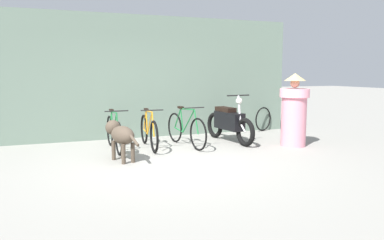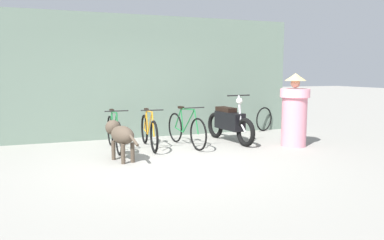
{
  "view_description": "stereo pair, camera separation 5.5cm",
  "coord_description": "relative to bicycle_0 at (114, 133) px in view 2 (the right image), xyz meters",
  "views": [
    {
      "loc": [
        -1.93,
        -6.11,
        1.59
      ],
      "look_at": [
        0.68,
        0.79,
        0.65
      ],
      "focal_mm": 35.0,
      "sensor_mm": 36.0,
      "label": 1
    },
    {
      "loc": [
        -1.88,
        -6.13,
        1.59
      ],
      "look_at": [
        0.68,
        0.79,
        0.65
      ],
      "focal_mm": 35.0,
      "sensor_mm": 36.0,
      "label": 2
    }
  ],
  "objects": [
    {
      "name": "spare_tire_left",
      "position": [
        4.22,
        1.13,
        -0.03
      ],
      "size": [
        0.63,
        0.27,
        0.66
      ],
      "rotation": [
        0.0,
        0.0,
        0.37
      ],
      "color": "black",
      "rests_on": "ground"
    },
    {
      "name": "shop_wall_back",
      "position": [
        0.75,
        1.37,
        1.12
      ],
      "size": [
        8.26,
        0.2,
        2.96
      ],
      "color": "slate",
      "rests_on": "ground"
    },
    {
      "name": "stray_dog",
      "position": [
        -0.03,
        -0.95,
        0.12
      ],
      "size": [
        0.53,
        1.15,
        0.71
      ],
      "rotation": [
        0.0,
        0.0,
        1.85
      ],
      "color": "#4C3F33",
      "rests_on": "ground"
    },
    {
      "name": "bicycle_0",
      "position": [
        0.0,
        0.0,
        0.0
      ],
      "size": [
        0.46,
        1.7,
        0.86
      ],
      "rotation": [
        0.0,
        0.0,
        -1.56
      ],
      "color": "black",
      "rests_on": "ground"
    },
    {
      "name": "bicycle_1",
      "position": [
        0.72,
        -0.04,
        -0.01
      ],
      "size": [
        0.46,
        1.71,
        0.85
      ],
      "rotation": [
        0.0,
        0.0,
        -1.62
      ],
      "color": "black",
      "rests_on": "ground"
    },
    {
      "name": "ground_plane",
      "position": [
        0.75,
        -1.54,
        -0.36
      ],
      "size": [
        60.0,
        60.0,
        0.0
      ],
      "primitive_type": "plane",
      "color": "gray"
    },
    {
      "name": "person_in_robes",
      "position": [
        3.72,
        -0.93,
        0.42
      ],
      "size": [
        0.72,
        0.72,
        1.57
      ],
      "rotation": [
        0.0,
        0.0,
        2.98
      ],
      "color": "pink",
      "rests_on": "ground"
    },
    {
      "name": "motorcycle",
      "position": [
        2.63,
        -0.0,
        0.09
      ],
      "size": [
        0.58,
        1.88,
        1.1
      ],
      "rotation": [
        0.0,
        0.0,
        -1.44
      ],
      "color": "black",
      "rests_on": "ground"
    },
    {
      "name": "bicycle_2",
      "position": [
        1.52,
        -0.13,
        0.01
      ],
      "size": [
        0.46,
        1.74,
        0.88
      ],
      "rotation": [
        0.0,
        0.0,
        -1.43
      ],
      "color": "black",
      "rests_on": "ground"
    }
  ]
}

